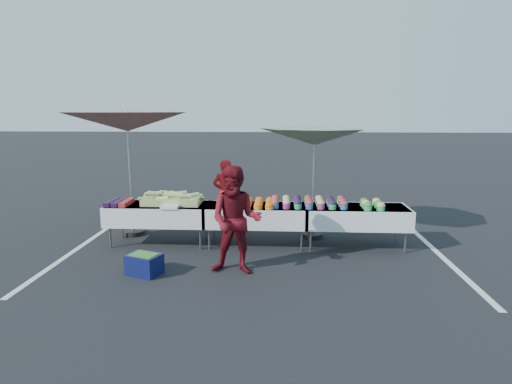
# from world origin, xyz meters

# --- Properties ---
(ground) EXTENTS (80.00, 80.00, 0.00)m
(ground) POSITION_xyz_m (0.00, 0.00, 0.00)
(ground) COLOR black
(stripe_left) EXTENTS (0.10, 5.00, 0.00)m
(stripe_left) POSITION_xyz_m (-3.20, 0.00, 0.00)
(stripe_left) COLOR silver
(stripe_left) RESTS_ON ground
(stripe_right) EXTENTS (0.10, 5.00, 0.00)m
(stripe_right) POSITION_xyz_m (3.20, 0.00, 0.00)
(stripe_right) COLOR silver
(stripe_right) RESTS_ON ground
(table_left) EXTENTS (1.86, 0.81, 0.75)m
(table_left) POSITION_xyz_m (-1.80, 0.00, 0.58)
(table_left) COLOR white
(table_left) RESTS_ON ground
(table_center) EXTENTS (1.86, 0.81, 0.75)m
(table_center) POSITION_xyz_m (0.00, 0.00, 0.58)
(table_center) COLOR white
(table_center) RESTS_ON ground
(table_right) EXTENTS (1.86, 0.81, 0.75)m
(table_right) POSITION_xyz_m (1.80, 0.00, 0.58)
(table_right) COLOR white
(table_right) RESTS_ON ground
(berry_punnets) EXTENTS (0.40, 0.54, 0.08)m
(berry_punnets) POSITION_xyz_m (-2.51, -0.06, 0.79)
(berry_punnets) COLOR black
(berry_punnets) RESTS_ON table_left
(corn_pile) EXTENTS (1.16, 0.57, 0.26)m
(corn_pile) POSITION_xyz_m (-1.55, 0.04, 0.84)
(corn_pile) COLOR #A7B65D
(corn_pile) RESTS_ON table_left
(plastic_bags) EXTENTS (0.30, 0.25, 0.05)m
(plastic_bags) POSITION_xyz_m (-1.50, -0.30, 0.78)
(plastic_bags) COLOR white
(plastic_bags) RESTS_ON table_left
(carrot_bowls) EXTENTS (0.95, 0.69, 0.11)m
(carrot_bowls) POSITION_xyz_m (-0.15, -0.01, 0.80)
(carrot_bowls) COLOR orange
(carrot_bowls) RESTS_ON table_center
(potato_cups) EXTENTS (1.34, 0.58, 0.16)m
(potato_cups) POSITION_xyz_m (0.95, 0.00, 0.83)
(potato_cups) COLOR #2460AA
(potato_cups) RESTS_ON table_right
(bean_baskets) EXTENTS (0.36, 0.50, 0.15)m
(bean_baskets) POSITION_xyz_m (2.06, -0.10, 0.82)
(bean_baskets) COLOR green
(bean_baskets) RESTS_ON table_right
(vendor) EXTENTS (0.54, 0.36, 1.46)m
(vendor) POSITION_xyz_m (-0.69, 1.08, 0.73)
(vendor) COLOR red
(vendor) RESTS_ON ground
(customer) EXTENTS (0.85, 0.69, 1.65)m
(customer) POSITION_xyz_m (-0.23, -1.36, 0.83)
(customer) COLOR maroon
(customer) RESTS_ON ground
(umbrella_left) EXTENTS (2.92, 2.92, 2.44)m
(umbrella_left) POSITION_xyz_m (-2.50, 0.56, 2.21)
(umbrella_left) COLOR black
(umbrella_left) RESTS_ON ground
(umbrella_right) EXTENTS (2.27, 2.27, 2.15)m
(umbrella_right) POSITION_xyz_m (1.07, 0.59, 1.95)
(umbrella_right) COLOR black
(umbrella_right) RESTS_ON ground
(storage_bin) EXTENTS (0.58, 0.51, 0.32)m
(storage_bin) POSITION_xyz_m (-1.61, -1.50, 0.16)
(storage_bin) COLOR #0D1444
(storage_bin) RESTS_ON ground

